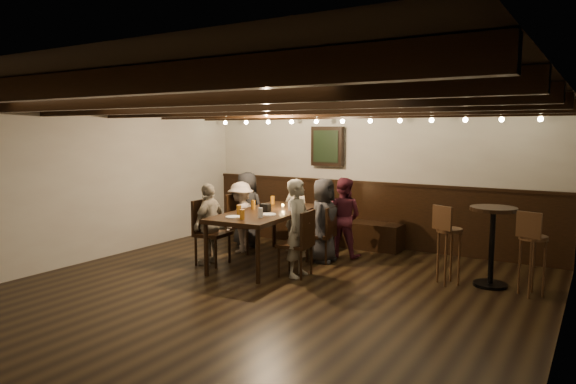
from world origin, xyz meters
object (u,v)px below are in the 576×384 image
Objects in this scene: person_left_near at (241,217)px; high_top_table at (492,234)px; person_right_near at (323,220)px; bar_stool_left at (448,255)px; person_bench_left at (247,209)px; dining_table at (267,215)px; chair_left_far at (212,245)px; person_bench_right at (343,217)px; person_bench_centre at (297,214)px; chair_right_far at (296,256)px; person_left_far at (210,224)px; person_right_far at (298,228)px; bar_stool_right at (532,264)px; chair_right_near at (321,245)px; chair_left_near at (243,234)px.

high_top_table is at bearing 87.26° from person_left_near.
bar_stool_left is (1.96, -0.18, -0.26)m from person_right_near.
person_bench_left reaches higher than bar_stool_left.
person_right_near reaches higher than dining_table.
chair_left_far is 0.77× the size of person_bench_right.
dining_table is 1.82× the size of person_bench_centre.
chair_right_far is 0.71× the size of person_right_near.
person_right_near is (1.38, 1.03, 0.35)m from chair_left_far.
person_left_far reaches higher than person_bench_centre.
high_top_table reaches higher than chair_left_far.
person_bench_right is (0.91, -0.07, 0.03)m from person_bench_centre.
person_bench_left is at bearing -161.57° from person_left_near.
person_right_far reaches higher than high_top_table.
person_right_near reaches higher than person_left_near.
chair_left_far is at bearing 90.00° from person_right_far.
chair_left_far is 0.93× the size of bar_stool_right.
dining_table is at bearing -170.24° from high_top_table.
chair_left_far is at bearing 1.86° from person_left_near.
person_bench_centre is at bearing 90.00° from dining_table.
person_left_far is 1.17× the size of bar_stool_right.
person_bench_right is 1.21× the size of bar_stool_left.
person_bench_right is at bearing -176.07° from bar_stool_right.
person_left_far is (0.27, -1.33, -0.04)m from person_bench_left.
person_left_near is at bearing 90.00° from person_right_near.
person_left_far is 4.02m from high_top_table.
person_bench_left is (-0.98, 0.82, -0.08)m from dining_table.
chair_left_far is at bearing 122.02° from chair_right_near.
person_bench_left reaches higher than person_right_near.
chair_left_near is 1.70m from chair_right_far.
chair_right_far is 0.87× the size of bar_stool_right.
person_right_far reaches higher than person_right_near.
bar_stool_right is at bearing 169.64° from person_bench_left.
person_right_near reaches higher than chair_left_far.
person_right_far is at bearing -158.76° from high_top_table.
chair_right_near is 3.00m from bar_stool_right.
person_bench_centre is 0.91m from person_bench_right.
person_right_near is (-0.11, -0.46, 0.01)m from person_bench_right.
dining_table is at bearing 59.04° from person_right_far.
chair_right_near is 0.82× the size of bar_stool_left.
person_left_near reaches higher than chair_left_far.
chair_right_far is 1.51m from person_left_far.
person_right_near is (1.41, 1.03, 0.03)m from person_left_far.
person_left_far is at bearing -149.04° from dining_table.
person_left_near is (-1.54, 0.77, 0.31)m from chair_right_far.
chair_left_near reaches higher than chair_right_near.
chair_right_far is at bearing 90.00° from chair_left_far.
person_right_near is at bearing 120.96° from person_left_far.
person_bench_left is at bearing -173.66° from person_left_far.
dining_table is 0.88m from person_left_far.
person_left_far is (-1.46, -0.13, 0.34)m from chair_right_far.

